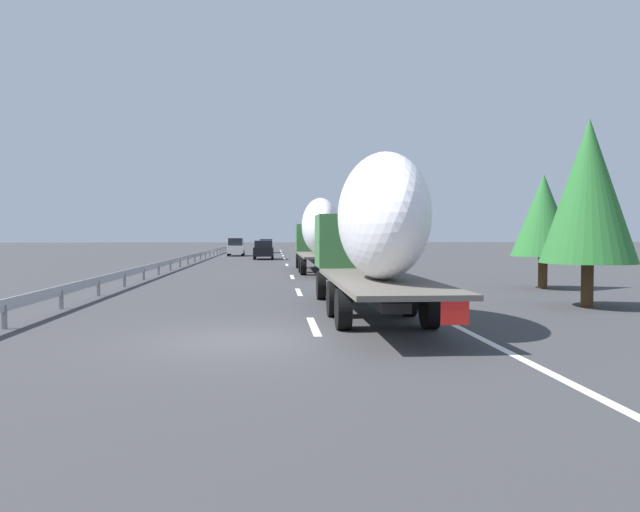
{
  "coord_description": "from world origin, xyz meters",
  "views": [
    {
      "loc": [
        -13.54,
        -0.77,
        2.38
      ],
      "look_at": [
        16.46,
        -3.08,
        1.31
      ],
      "focal_mm": 33.86,
      "sensor_mm": 36.0,
      "label": 1
    }
  ],
  "objects_px": {
    "truck_lead": "(319,231)",
    "car_silver_hatch": "(266,246)",
    "truck_trailing": "(373,230)",
    "car_white_van": "(236,247)",
    "road_sign": "(331,236)",
    "car_black_suv": "(264,250)"
  },
  "relations": [
    {
      "from": "truck_lead",
      "to": "car_white_van",
      "type": "height_order",
      "value": "truck_lead"
    },
    {
      "from": "road_sign",
      "to": "car_silver_hatch",
      "type": "bearing_deg",
      "value": 22.72
    },
    {
      "from": "truck_trailing",
      "to": "car_black_suv",
      "type": "xyz_separation_m",
      "value": [
        41.02,
        3.79,
        -1.6
      ]
    },
    {
      "from": "truck_trailing",
      "to": "road_sign",
      "type": "distance_m",
      "value": 45.54
    },
    {
      "from": "truck_trailing",
      "to": "car_silver_hatch",
      "type": "xyz_separation_m",
      "value": [
        61.92,
        3.81,
        -1.61
      ]
    },
    {
      "from": "truck_lead",
      "to": "car_white_van",
      "type": "relative_size",
      "value": 3.05
    },
    {
      "from": "truck_lead",
      "to": "car_white_van",
      "type": "xyz_separation_m",
      "value": [
        29.67,
        7.0,
        -1.61
      ]
    },
    {
      "from": "car_white_van",
      "to": "car_black_suv",
      "type": "bearing_deg",
      "value": -161.07
    },
    {
      "from": "car_black_suv",
      "to": "car_white_van",
      "type": "relative_size",
      "value": 1.0
    },
    {
      "from": "car_white_van",
      "to": "car_silver_hatch",
      "type": "distance_m",
      "value": 11.98
    },
    {
      "from": "car_white_van",
      "to": "car_silver_hatch",
      "type": "xyz_separation_m",
      "value": [
        11.55,
        -3.2,
        -0.07
      ]
    },
    {
      "from": "truck_lead",
      "to": "car_silver_hatch",
      "type": "relative_size",
      "value": 3.22
    },
    {
      "from": "car_white_van",
      "to": "road_sign",
      "type": "relative_size",
      "value": 1.41
    },
    {
      "from": "truck_lead",
      "to": "car_silver_hatch",
      "type": "xyz_separation_m",
      "value": [
        41.21,
        3.81,
        -1.69
      ]
    },
    {
      "from": "car_silver_hatch",
      "to": "road_sign",
      "type": "distance_m",
      "value": 17.93
    },
    {
      "from": "car_white_van",
      "to": "car_silver_hatch",
      "type": "bearing_deg",
      "value": -15.48
    },
    {
      "from": "truck_trailing",
      "to": "car_white_van",
      "type": "height_order",
      "value": "truck_trailing"
    },
    {
      "from": "truck_trailing",
      "to": "car_black_suv",
      "type": "height_order",
      "value": "truck_trailing"
    },
    {
      "from": "car_black_suv",
      "to": "car_silver_hatch",
      "type": "bearing_deg",
      "value": 0.03
    },
    {
      "from": "truck_lead",
      "to": "car_silver_hatch",
      "type": "bearing_deg",
      "value": 5.28
    },
    {
      "from": "car_white_van",
      "to": "road_sign",
      "type": "distance_m",
      "value": 11.32
    },
    {
      "from": "truck_lead",
      "to": "truck_trailing",
      "type": "bearing_deg",
      "value": -180.0
    }
  ]
}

